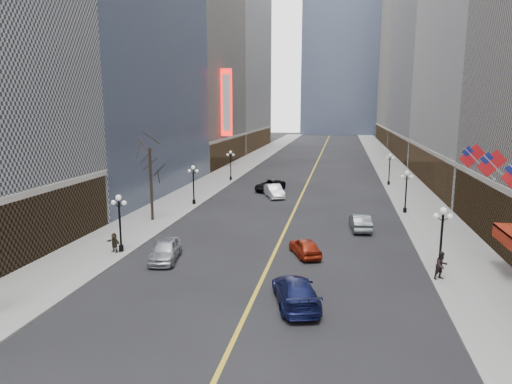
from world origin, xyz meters
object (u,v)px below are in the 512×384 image
at_px(car_sb_far, 360,222).
at_px(car_nb_mid, 274,191).
at_px(streetlamp_east_3, 390,166).
at_px(car_sb_mid, 305,247).
at_px(streetlamp_east_1, 442,233).
at_px(car_nb_near, 165,250).
at_px(streetlamp_east_2, 406,187).
at_px(car_sb_near, 296,291).
at_px(streetlamp_west_1, 120,217).
at_px(car_nb_far, 270,185).
at_px(streetlamp_west_3, 231,162).
at_px(streetlamp_west_2, 193,181).

bearing_deg(car_sb_far, car_nb_mid, -59.60).
bearing_deg(streetlamp_east_3, car_sb_mid, -105.49).
xyz_separation_m(streetlamp_east_1, car_nb_mid, (-15.10, 24.35, -2.10)).
distance_m(car_nb_near, car_sb_far, 18.53).
height_order(streetlamp_east_2, car_sb_near, streetlamp_east_2).
distance_m(streetlamp_west_1, car_nb_mid, 25.88).
relative_size(streetlamp_west_1, car_nb_mid, 0.92).
distance_m(car_nb_mid, car_nb_far, 4.58).
relative_size(car_nb_near, car_nb_far, 0.87).
height_order(streetlamp_east_1, car_nb_near, streetlamp_east_1).
xyz_separation_m(streetlamp_west_1, car_nb_near, (4.04, -0.94, -2.09)).
xyz_separation_m(streetlamp_east_2, car_sb_near, (-9.22, -24.91, -2.09)).
bearing_deg(streetlamp_west_3, streetlamp_east_1, -56.75).
bearing_deg(streetlamp_west_2, car_sb_far, -22.00).
distance_m(streetlamp_west_3, car_nb_far, 10.48).
bearing_deg(car_nb_mid, car_nb_far, 83.40).
xyz_separation_m(streetlamp_east_2, car_nb_mid, (-15.10, 6.35, -2.10)).
distance_m(streetlamp_east_3, streetlamp_west_3, 23.60).
bearing_deg(streetlamp_east_1, streetlamp_east_3, 90.00).
distance_m(streetlamp_west_2, car_sb_far, 20.22).
xyz_separation_m(streetlamp_east_1, streetlamp_east_2, (0.00, 18.00, 0.00)).
bearing_deg(streetlamp_east_2, car_nb_far, 146.64).
distance_m(streetlamp_west_2, car_sb_near, 28.84).
xyz_separation_m(streetlamp_east_1, streetlamp_west_3, (-23.60, 36.00, 0.00)).
bearing_deg(car_nb_far, streetlamp_east_2, -14.53).
bearing_deg(streetlamp_west_1, car_sb_mid, 8.24).
height_order(car_nb_near, car_sb_far, car_nb_near).
height_order(streetlamp_east_2, streetlamp_west_3, same).
distance_m(streetlamp_east_3, car_nb_far, 18.00).
bearing_deg(car_nb_near, streetlamp_east_2, 34.46).
height_order(streetlamp_east_3, car_sb_mid, streetlamp_east_3).
height_order(streetlamp_east_2, car_nb_near, streetlamp_east_2).
bearing_deg(streetlamp_west_3, car_nb_far, -44.93).
xyz_separation_m(streetlamp_east_3, car_sb_near, (-9.22, -42.91, -2.09)).
distance_m(streetlamp_east_2, streetlamp_east_3, 18.00).
distance_m(streetlamp_west_1, car_sb_mid, 14.51).
bearing_deg(car_sb_near, car_nb_far, -94.26).
relative_size(streetlamp_east_2, streetlamp_east_3, 1.00).
bearing_deg(streetlamp_west_2, streetlamp_east_2, 0.00).
bearing_deg(car_sb_mid, streetlamp_west_3, -90.52).
xyz_separation_m(streetlamp_east_3, car_sb_mid, (-9.41, -33.95, -2.21)).
relative_size(streetlamp_east_2, streetlamp_west_3, 1.00).
bearing_deg(car_sb_near, car_nb_near, -45.53).
xyz_separation_m(car_nb_mid, car_nb_far, (-1.24, 4.41, -0.05)).
bearing_deg(car_sb_mid, streetlamp_west_1, -14.97).
distance_m(streetlamp_east_3, streetlamp_west_2, 29.68).
bearing_deg(car_nb_far, streetlamp_east_1, -41.57).
bearing_deg(streetlamp_east_3, streetlamp_west_1, -123.25).
bearing_deg(car_sb_mid, car_nb_mid, -98.90).
xyz_separation_m(streetlamp_east_3, streetlamp_west_1, (-23.60, -36.00, 0.00)).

